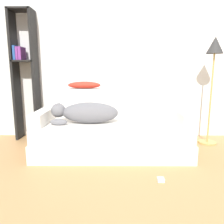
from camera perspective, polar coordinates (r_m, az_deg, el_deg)
wall_back at (r=3.54m, az=3.78°, el=15.52°), size 8.05×0.06×2.70m
couch at (r=2.89m, az=0.01°, el=-6.51°), size 1.91×0.95×0.40m
couch_backrest at (r=3.20m, az=0.06°, el=2.55°), size 1.87×0.15×0.40m
couch_arm_left at (r=2.95m, az=-17.34°, el=-1.01°), size 0.15×0.76×0.16m
couch_arm_right at (r=2.94m, az=17.43°, el=-1.06°), size 0.15×0.76×0.16m
dog at (r=2.77m, az=-6.80°, el=-0.18°), size 0.84×0.28×0.27m
laptop at (r=2.81m, az=7.61°, el=-2.68°), size 0.35×0.28×0.02m
throw_pillow at (r=3.19m, az=-7.26°, el=7.00°), size 0.47×0.20×0.10m
bookshelf at (r=3.60m, az=-21.82°, el=9.93°), size 0.34×0.26×1.93m
floor_lamp at (r=3.39m, az=25.08°, el=12.20°), size 0.26×0.26×1.51m
power_adapter at (r=2.25m, az=12.62°, el=-16.87°), size 0.07×0.07×0.03m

